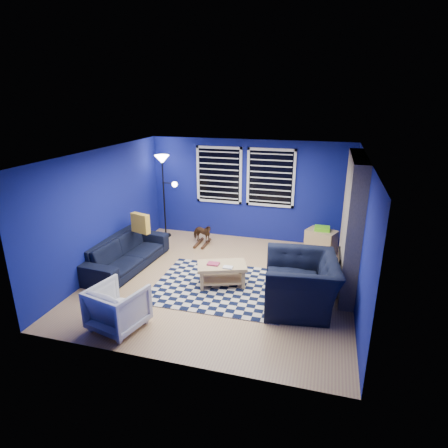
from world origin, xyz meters
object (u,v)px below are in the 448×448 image
(armchair_big, at_px, (301,283))
(coffee_table, at_px, (222,270))
(cabinet, at_px, (321,241))
(floor_lamp, at_px, (163,171))
(sofa, at_px, (126,253))
(tv, at_px, (353,196))
(armchair_bent, at_px, (118,307))
(rocking_horse, at_px, (202,233))

(armchair_big, relative_size, coffee_table, 1.31)
(cabinet, xyz_separation_m, floor_lamp, (-3.91, 0.02, 1.44))
(sofa, relative_size, armchair_big, 1.63)
(coffee_table, xyz_separation_m, cabinet, (1.78, 2.17, -0.04))
(sofa, height_order, cabinet, sofa)
(tv, height_order, armchair_bent, tv)
(armchair_bent, distance_m, floor_lamp, 4.30)
(tv, relative_size, rocking_horse, 1.81)
(armchair_bent, xyz_separation_m, rocking_horse, (0.14, 3.64, -0.05))
(armchair_big, height_order, armchair_bent, armchair_big)
(rocking_horse, bearing_deg, cabinet, -71.59)
(coffee_table, distance_m, floor_lamp, 3.36)
(cabinet, distance_m, floor_lamp, 4.16)
(sofa, xyz_separation_m, rocking_horse, (1.14, 1.65, -0.02))
(tv, distance_m, rocking_horse, 3.59)
(sofa, xyz_separation_m, armchair_bent, (1.00, -1.99, 0.03))
(armchair_bent, distance_m, coffee_table, 2.13)
(sofa, xyz_separation_m, cabinet, (3.95, 1.95, -0.04))
(tv, relative_size, coffee_table, 0.95)
(armchair_bent, height_order, cabinet, armchair_bent)
(tv, bearing_deg, rocking_horse, -174.94)
(tv, relative_size, cabinet, 1.29)
(tv, bearing_deg, floor_lamp, 179.77)
(rocking_horse, bearing_deg, floor_lamp, 85.96)
(armchair_bent, relative_size, coffee_table, 0.74)
(tv, height_order, armchair_big, tv)
(cabinet, bearing_deg, rocking_horse, -150.23)
(tv, relative_size, armchair_bent, 1.28)
(floor_lamp, bearing_deg, cabinet, -0.29)
(armchair_big, bearing_deg, rocking_horse, -138.80)
(sofa, height_order, armchair_big, armchair_big)
(armchair_bent, height_order, coffee_table, armchair_bent)
(sofa, distance_m, armchair_big, 3.74)
(rocking_horse, height_order, coffee_table, rocking_horse)
(tv, height_order, floor_lamp, floor_lamp)
(armchair_big, xyz_separation_m, floor_lamp, (-3.64, 2.54, 1.28))
(coffee_table, relative_size, floor_lamp, 0.50)
(rocking_horse, relative_size, floor_lamp, 0.26)
(armchair_bent, height_order, rocking_horse, armchair_bent)
(sofa, distance_m, floor_lamp, 2.41)
(coffee_table, bearing_deg, tv, 42.52)
(tv, xyz_separation_m, armchair_big, (-0.85, -2.52, -0.95))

